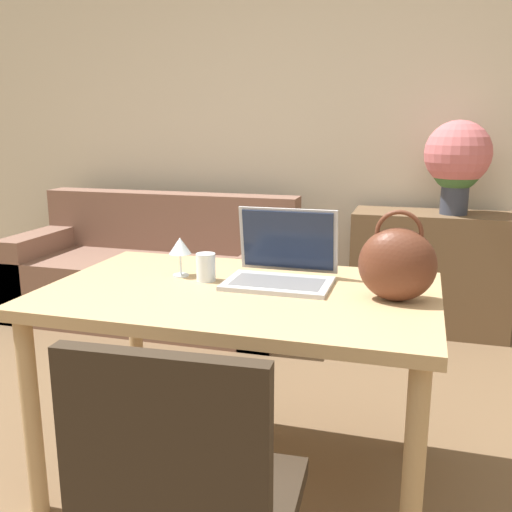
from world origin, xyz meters
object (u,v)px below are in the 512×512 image
at_px(laptop, 283,263).
at_px(wine_glass, 180,247).
at_px(chair, 188,503).
at_px(couch, 155,276).
at_px(drinking_glass, 206,267).
at_px(handbag, 397,264).
at_px(flower_vase, 457,160).

bearing_deg(laptop, wine_glass, -173.82).
bearing_deg(wine_glass, chair, -66.03).
relative_size(chair, couch, 0.48).
bearing_deg(laptop, drinking_glass, -164.36).
xyz_separation_m(laptop, wine_glass, (-0.38, -0.04, 0.04)).
height_order(wine_glass, handbag, handbag).
distance_m(laptop, wine_glass, 0.38).
height_order(handbag, flower_vase, flower_vase).
height_order(chair, laptop, laptop).
bearing_deg(handbag, couch, 135.92).
relative_size(wine_glass, handbag, 0.50).
bearing_deg(flower_vase, chair, -103.47).
bearing_deg(flower_vase, laptop, -110.94).
bearing_deg(drinking_glass, laptop, 15.64).
bearing_deg(handbag, flower_vase, 82.18).
xyz_separation_m(handbag, flower_vase, (0.25, 1.84, 0.22)).
distance_m(chair, handbag, 0.97).
distance_m(wine_glass, handbag, 0.79).
relative_size(laptop, handbag, 1.25).
height_order(laptop, wine_glass, laptop).
relative_size(laptop, wine_glass, 2.52).
bearing_deg(handbag, drinking_glass, 175.51).
bearing_deg(couch, chair, -62.36).
height_order(couch, drinking_glass, drinking_glass).
bearing_deg(laptop, handbag, -17.49).
distance_m(chair, wine_glass, 1.04).
bearing_deg(wine_glass, handbag, -6.28).
xyz_separation_m(couch, handbag, (1.64, -1.58, 0.58)).
distance_m(laptop, drinking_glass, 0.28).
height_order(laptop, drinking_glass, laptop).
bearing_deg(handbag, laptop, 162.51).
relative_size(laptop, flower_vase, 0.65).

